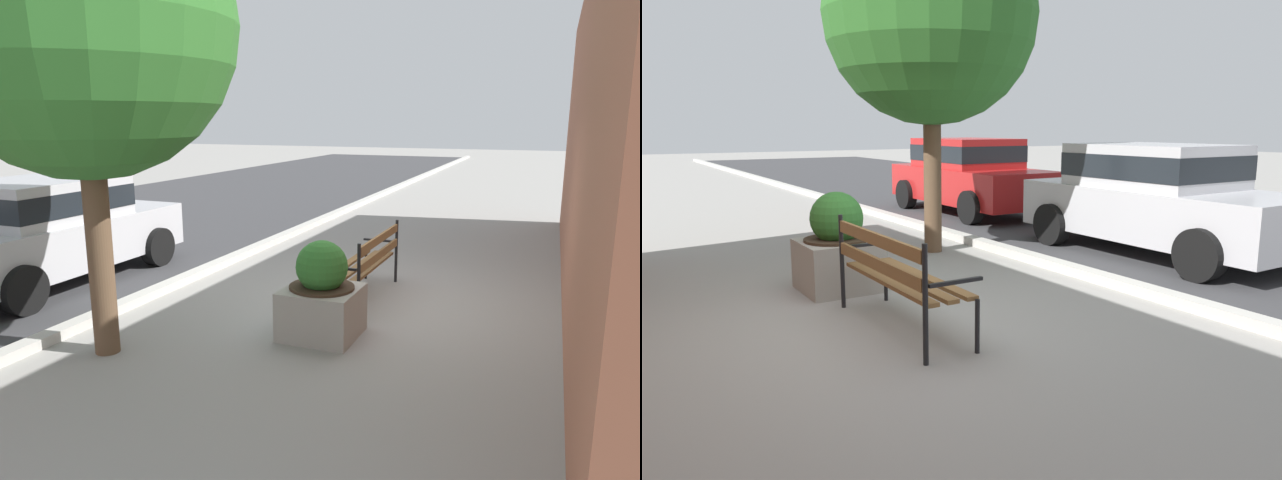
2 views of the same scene
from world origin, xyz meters
TOP-DOWN VIEW (x-y plane):
  - ground_plane at (0.00, 0.00)m, footprint 80.00×80.00m
  - curb_stone at (0.00, 2.90)m, footprint 60.00×0.20m
  - building_wall_behind at (1.50, -2.60)m, footprint 12.00×0.50m
  - park_bench at (0.26, 0.14)m, footprint 1.80×0.54m
  - concrete_planter at (-1.30, 0.19)m, footprint 0.82×0.82m
  - street_tree_near_bench at (-2.58, 2.12)m, footprint 2.97×2.97m
  - parked_car_silver at (-0.77, 4.77)m, footprint 4.10×1.92m

SIDE VIEW (x-z plane):
  - ground_plane at x=0.00m, z-range 0.00..0.00m
  - curb_stone at x=0.00m, z-range 0.00..0.12m
  - concrete_planter at x=-1.30m, z-range -0.08..1.02m
  - park_bench at x=0.26m, z-range 0.07..1.02m
  - parked_car_silver at x=-0.77m, z-range 0.06..1.62m
  - building_wall_behind at x=1.50m, z-range 0.00..4.30m
  - street_tree_near_bench at x=-2.58m, z-range 0.90..5.68m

